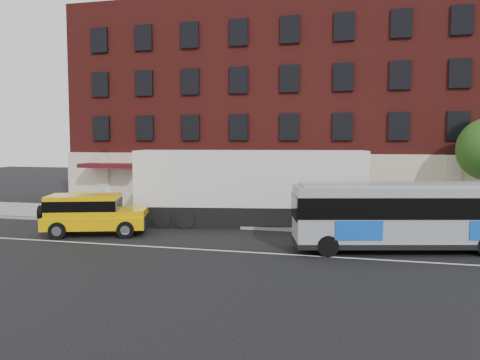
% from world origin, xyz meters
% --- Properties ---
extents(ground, '(120.00, 120.00, 0.00)m').
position_xyz_m(ground, '(0.00, 0.00, 0.00)').
color(ground, black).
rests_on(ground, ground).
extents(sidewalk, '(60.00, 6.00, 0.15)m').
position_xyz_m(sidewalk, '(0.00, 9.00, 0.07)').
color(sidewalk, gray).
rests_on(sidewalk, ground).
extents(kerb, '(60.00, 0.25, 0.15)m').
position_xyz_m(kerb, '(0.00, 6.00, 0.07)').
color(kerb, gray).
rests_on(kerb, ground).
extents(lane_line, '(60.00, 0.12, 0.01)m').
position_xyz_m(lane_line, '(0.00, 0.50, 0.01)').
color(lane_line, silver).
rests_on(lane_line, ground).
extents(building, '(30.00, 12.10, 15.00)m').
position_xyz_m(building, '(-0.01, 16.92, 7.58)').
color(building, '#5C1915').
rests_on(building, sidewalk).
extents(sign_pole, '(0.30, 0.20, 2.50)m').
position_xyz_m(sign_pole, '(-8.50, 6.15, 1.45)').
color(sign_pole, gray).
rests_on(sign_pole, ground).
extents(city_bus, '(11.55, 5.10, 3.10)m').
position_xyz_m(city_bus, '(9.02, 2.63, 1.71)').
color(city_bus, '#919499').
rests_on(city_bus, ground).
extents(yellow_suv, '(5.78, 3.77, 2.15)m').
position_xyz_m(yellow_suv, '(-7.51, 2.42, 1.23)').
color(yellow_suv, '#FBBE00').
rests_on(yellow_suv, ground).
extents(shipping_container, '(13.63, 4.99, 4.45)m').
position_xyz_m(shipping_container, '(0.12, 7.28, 2.20)').
color(shipping_container, black).
rests_on(shipping_container, ground).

